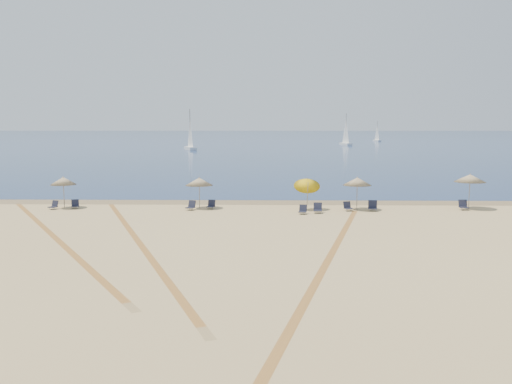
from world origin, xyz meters
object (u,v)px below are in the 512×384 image
umbrella_1 (63,181)px  chair_6 (303,210)px  chair_8 (348,207)px  chair_10 (463,205)px  umbrella_4 (357,181)px  chair_5 (211,205)px  chair_4 (191,206)px  chair_7 (318,209)px  sailboat_0 (190,138)px  umbrella_5 (470,178)px  sailboat_2 (346,136)px  umbrella_3 (307,183)px  umbrella_2 (199,182)px  chair_2 (54,205)px  sailboat_1 (377,135)px  chair_3 (75,204)px  chair_9 (373,206)px

umbrella_1 → chair_6: bearing=-7.9°
chair_8 → chair_10: size_ratio=1.09×
umbrella_4 → chair_5: (-10.46, 0.10, -1.74)m
chair_4 → chair_7: chair_7 is taller
umbrella_4 → chair_8: umbrella_4 is taller
chair_5 → sailboat_0: sailboat_0 is taller
chair_10 → chair_7: bearing=-171.0°
chair_5 → chair_7: 7.72m
umbrella_4 → umbrella_5: bearing=4.1°
sailboat_2 → chair_5: bearing=-117.4°
umbrella_3 → umbrella_2: bearing=175.1°
umbrella_5 → chair_2: size_ratio=3.45×
chair_4 → chair_10: size_ratio=1.14×
sailboat_0 → sailboat_1: sailboat_0 is taller
umbrella_1 → umbrella_2: (9.89, 0.07, -0.03)m
chair_8 → sailboat_1: sailboat_1 is taller
umbrella_4 → sailboat_2: bearing=82.3°
umbrella_4 → chair_8: (-0.72, -0.63, -1.73)m
chair_3 → chair_10: (27.93, -0.14, 0.04)m
chair_3 → chair_9: size_ratio=0.94×
chair_3 → umbrella_1: bearing=143.8°
umbrella_1 → chair_6: 17.49m
chair_3 → chair_8: (19.63, -0.75, 0.01)m
umbrella_2 → chair_6: umbrella_2 is taller
chair_4 → sailboat_2: bearing=98.7°
chair_4 → chair_5: 1.49m
chair_7 → sailboat_0: bearing=108.2°
umbrella_5 → chair_7: 11.48m
chair_8 → chair_9: chair_9 is taller
chair_8 → sailboat_1: size_ratio=0.11×
sailboat_1 → chair_2: bearing=-122.6°
chair_6 → umbrella_4: bearing=39.1°
chair_7 → chair_10: 10.63m
chair_5 → umbrella_1: bearing=-171.1°
chair_10 → sailboat_2: (7.92, 114.78, 2.36)m
chair_9 → chair_3: bearing=-172.6°
umbrella_1 → sailboat_1: 156.31m
umbrella_2 → umbrella_4: umbrella_4 is taller
umbrella_4 → chair_9: size_ratio=2.92×
sailboat_1 → umbrella_3: bearing=-116.2°
umbrella_3 → umbrella_5: umbrella_3 is taller
chair_7 → sailboat_1: (33.68, 149.36, 1.75)m
chair_5 → umbrella_4: bearing=9.5°
umbrella_2 → chair_10: bearing=-1.2°
umbrella_5 → chair_2: bearing=-178.3°
chair_5 → chair_6: 6.82m
umbrella_2 → chair_7: 8.79m
umbrella_1 → chair_5: (10.77, -0.23, -1.69)m
chair_10 → chair_8: bearing=-175.4°
umbrella_4 → chair_6: 4.81m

